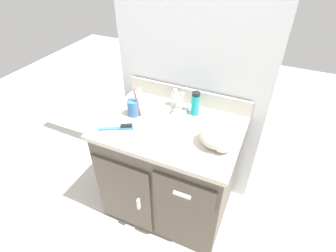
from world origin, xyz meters
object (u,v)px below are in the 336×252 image
at_px(shaving_cream_can, 195,104).
at_px(hairbrush, 121,127).
at_px(soap_dispenser, 175,99).
at_px(toothbrush_cup, 134,108).
at_px(hand_towel, 218,138).

xyz_separation_m(shaving_cream_can, hairbrush, (-0.34, -0.32, -0.07)).
bearing_deg(shaving_cream_can, soap_dispenser, 164.77).
relative_size(toothbrush_cup, shaving_cream_can, 1.27).
bearing_deg(hairbrush, toothbrush_cup, 62.29).
height_order(soap_dispenser, hand_towel, soap_dispenser).
bearing_deg(shaving_cream_can, toothbrush_cup, -154.52).
bearing_deg(soap_dispenser, shaving_cream_can, -15.23).
bearing_deg(hand_towel, shaving_cream_can, 132.17).
height_order(soap_dispenser, shaving_cream_can, shaving_cream_can).
height_order(shaving_cream_can, hand_towel, shaving_cream_can).
distance_m(soap_dispenser, hairbrush, 0.41).
relative_size(soap_dispenser, hand_towel, 0.66).
distance_m(toothbrush_cup, shaving_cream_can, 0.38).
relative_size(toothbrush_cup, hand_towel, 1.04).
bearing_deg(hand_towel, hairbrush, -170.90).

